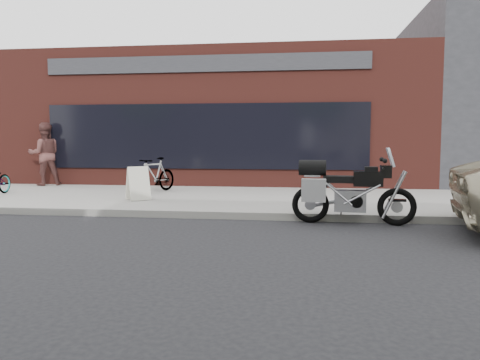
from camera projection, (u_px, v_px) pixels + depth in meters
name	position (u px, v px, depth m)	size (l,w,h in m)	color
ground	(210.00, 279.00, 5.39)	(120.00, 120.00, 0.00)	black
near_sidewalk	(262.00, 198.00, 12.30)	(44.00, 6.00, 0.15)	gray
storefront	(229.00, 124.00, 19.27)	(14.00, 10.07, 4.50)	#52201A
motorcycle	(345.00, 191.00, 8.85)	(2.32, 0.75, 1.46)	black
bicycle_rear	(155.00, 175.00, 12.87)	(0.45, 1.59, 0.96)	gray
sandwich_sign	(138.00, 183.00, 11.28)	(0.68, 0.68, 0.81)	beige
cafe_patron_left	(45.00, 154.00, 14.71)	(0.96, 0.75, 1.98)	brown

